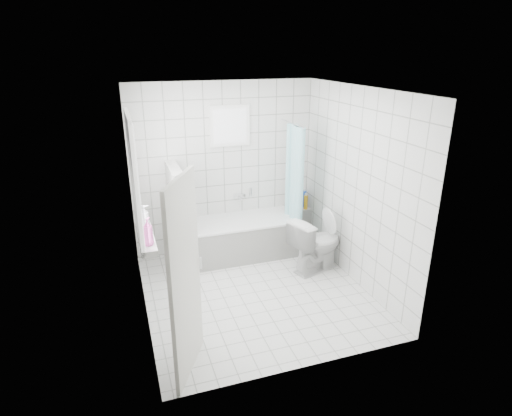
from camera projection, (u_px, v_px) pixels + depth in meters
name	position (u px, v px, depth m)	size (l,w,h in m)	color
ground	(255.00, 292.00, 5.65)	(3.00, 3.00, 0.00)	white
ceiling	(255.00, 89.00, 4.73)	(3.00, 3.00, 0.00)	white
wall_back	(224.00, 169.00, 6.52)	(2.80, 0.02, 2.60)	white
wall_front	(308.00, 252.00, 3.86)	(2.80, 0.02, 2.60)	white
wall_left	(137.00, 213.00, 4.77)	(0.02, 3.00, 2.60)	white
wall_right	(356.00, 188.00, 5.61)	(0.02, 3.00, 2.60)	white
window_left	(136.00, 179.00, 4.95)	(0.01, 0.90, 1.40)	white
window_back	(230.00, 126.00, 6.28)	(0.50, 0.01, 0.50)	white
window_sill	(146.00, 237.00, 5.22)	(0.18, 1.02, 0.08)	white
door	(185.00, 280.00, 3.98)	(0.04, 0.80, 2.00)	silver
bathtub	(240.00, 237.00, 6.58)	(1.74, 0.77, 0.58)	white
partition_wall	(177.00, 218.00, 6.09)	(0.15, 0.85, 1.50)	white
tiled_ledge	(300.00, 223.00, 7.15)	(0.40, 0.24, 0.55)	white
toilet	(317.00, 244.00, 6.10)	(0.45, 0.79, 0.81)	white
curtain_rod	(292.00, 123.00, 6.20)	(0.02, 0.02, 0.80)	silver
shower_curtain	(294.00, 185.00, 6.40)	(0.14, 0.48, 1.78)	#44BEC8
tub_faucet	(239.00, 196.00, 6.71)	(0.18, 0.06, 0.06)	silver
sill_bottles	(146.00, 224.00, 5.12)	(0.17, 0.78, 0.33)	#EE5CBC
ledge_bottles	(302.00, 201.00, 6.99)	(0.21, 0.19, 0.28)	orange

